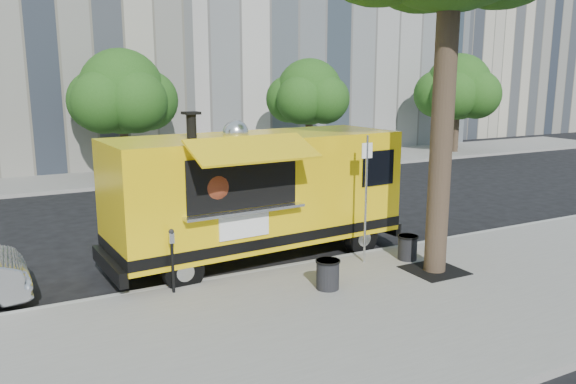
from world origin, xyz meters
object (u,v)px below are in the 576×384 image
Objects in this scene: sign_post at (366,192)px; parking_meter at (172,253)px; far_tree_d at (458,87)px; trash_bin_right at (328,273)px; far_tree_c at (309,92)px; far_tree_b at (122,92)px; food_truck at (256,192)px; trash_bin_left at (408,247)px.

parking_meter is at bearing 177.48° from sign_post.
far_tree_d is 23.91m from trash_bin_right.
trash_bin_right is (-8.12, -15.02, -3.24)m from far_tree_c.
far_tree_b reaches higher than food_truck.
far_tree_c is 17.38m from trash_bin_right.
far_tree_b is 0.97× the size of far_tree_d.
food_truck is 3.86m from trash_bin_left.
far_tree_d is at bearing -0.30° from far_tree_b.
far_tree_c reaches higher than sign_post.
far_tree_c is 1.74× the size of sign_post.
far_tree_c is 3.90× the size of parking_meter.
trash_bin_left is (1.02, -0.33, -1.38)m from sign_post.
far_tree_d reaches higher than trash_bin_right.
far_tree_b is 14.48m from parking_meter.
sign_post reaches higher than trash_bin_left.
far_tree_b is 4.12× the size of parking_meter.
far_tree_c is at bearing 69.19° from trash_bin_left.
parking_meter reaches higher than trash_bin_left.
parking_meter is 0.18× the size of food_truck.
far_tree_c is 17.82m from parking_meter.
far_tree_b is 9.36× the size of trash_bin_left.
trash_bin_left is (-5.43, -14.28, -3.25)m from far_tree_c.
far_tree_b is at bearing 81.90° from parking_meter.
far_tree_d reaches higher than food_truck.
trash_bin_left is at bearing -5.44° from parking_meter.
sign_post is 2.25× the size of parking_meter.
far_tree_b is 1.83× the size of sign_post.
far_tree_d is 4.23× the size of parking_meter.
trash_bin_right is at bearing -86.71° from far_tree_b.
food_truck reaches higher than trash_bin_left.
far_tree_c is 8.47× the size of trash_bin_right.
far_tree_b is 9.01m from far_tree_c.
far_tree_c is 0.69× the size of food_truck.
far_tree_c is at bearing 51.34° from parking_meter.
trash_bin_left is at bearing -17.91° from sign_post.
far_tree_d is 0.75× the size of food_truck.
parking_meter is (-2.00, -14.05, -2.85)m from far_tree_b.
far_tree_b reaches higher than trash_bin_left.
far_tree_c reaches higher than trash_bin_left.
sign_post is at bearing 162.09° from trash_bin_left.
far_tree_b reaches higher than trash_bin_right.
sign_post is at bearing -79.85° from far_tree_b.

